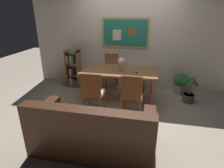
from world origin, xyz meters
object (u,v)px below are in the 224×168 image
object	(u,v)px
dining_chair_far_right	(139,69)
dining_chair_far_left	(111,68)
flower_vase	(121,63)
tv_remote	(136,72)
potted_ivy	(180,82)
leather_couch	(92,132)
bookshelf	(73,70)
dining_chair_near_right	(132,93)
potted_palm	(189,91)
dining_chair_near_left	(93,90)
dining_table	(120,74)

from	to	relation	value
dining_chair_far_right	dining_chair_far_left	bearing A→B (deg)	-176.88
flower_vase	tv_remote	bearing A→B (deg)	-7.55
dining_chair_far_right	potted_ivy	distance (m)	1.10
leather_couch	potted_ivy	world-z (taller)	leather_couch
bookshelf	dining_chair_near_right	bearing A→B (deg)	-37.54
potted_palm	leather_couch	bearing A→B (deg)	-130.31
leather_couch	potted_palm	distance (m)	2.61
dining_chair_far_right	bookshelf	xyz separation A→B (m)	(-1.78, -0.21, -0.08)
leather_couch	bookshelf	size ratio (longest dim) A/B	1.79
tv_remote	dining_chair_far_right	bearing A→B (deg)	90.20
dining_chair_far_left	potted_ivy	xyz separation A→B (m)	(1.82, -0.11, -0.23)
bookshelf	dining_chair_far_right	bearing A→B (deg)	6.65
dining_chair_near_left	bookshelf	distance (m)	1.72
dining_table	bookshelf	bearing A→B (deg)	156.97
dining_chair_far_right	flower_vase	world-z (taller)	flower_vase
dining_chair_far_right	potted_ivy	xyz separation A→B (m)	(1.07, -0.15, -0.23)
leather_couch	flower_vase	size ratio (longest dim) A/B	6.16
flower_vase	tv_remote	distance (m)	0.38
dining_chair_far_left	dining_chair_near_left	bearing A→B (deg)	-91.05
dining_table	dining_chair_near_left	bearing A→B (deg)	-116.38
dining_chair_near_right	flower_vase	world-z (taller)	flower_vase
dining_chair_near_left	flower_vase	distance (m)	0.95
dining_chair_near_left	tv_remote	bearing A→B (deg)	42.08
bookshelf	potted_palm	world-z (taller)	bookshelf
dining_chair_near_left	potted_palm	world-z (taller)	dining_chair_near_left
potted_palm	dining_chair_near_right	bearing A→B (deg)	-141.99
dining_table	dining_chair_far_left	world-z (taller)	dining_chair_far_left
dining_chair_far_left	dining_chair_far_right	size ratio (longest dim) A/B	1.00
tv_remote	potted_palm	bearing A→B (deg)	13.36
dining_table	dining_chair_near_right	distance (m)	0.85
tv_remote	leather_couch	bearing A→B (deg)	-105.78
potted_ivy	flower_vase	xyz separation A→B (m)	(-1.40, -0.69, 0.61)
potted_ivy	tv_remote	bearing A→B (deg)	-145.18
potted_palm	dining_chair_near_left	bearing A→B (deg)	-153.48
dining_chair_near_right	flower_vase	distance (m)	0.87
dining_chair_far_right	tv_remote	size ratio (longest dim) A/B	5.64
dining_chair_near_right	potted_palm	world-z (taller)	dining_chair_near_right
dining_table	dining_chair_far_left	bearing A→B (deg)	115.77
dining_chair_near_right	flower_vase	size ratio (longest dim) A/B	3.11
dining_table	potted_ivy	size ratio (longest dim) A/B	3.13
dining_table	tv_remote	size ratio (longest dim) A/B	10.45
dining_chair_far_right	tv_remote	distance (m)	0.92
dining_chair_near_left	leather_couch	world-z (taller)	dining_chair_near_left
bookshelf	potted_ivy	size ratio (longest dim) A/B	1.87
bookshelf	flower_vase	distance (m)	1.64
dining_table	tv_remote	world-z (taller)	tv_remote
dining_chair_near_left	dining_chair_far_right	world-z (taller)	same
dining_chair_near_right	tv_remote	world-z (taller)	dining_chair_near_right
dining_chair_near_right	bookshelf	world-z (taller)	bookshelf
dining_chair_near_right	dining_chair_near_left	distance (m)	0.76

